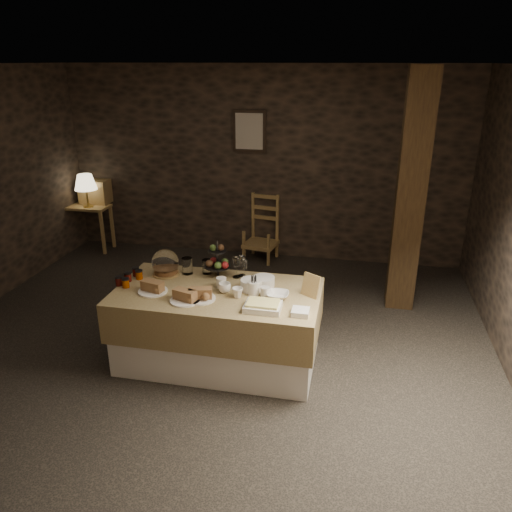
% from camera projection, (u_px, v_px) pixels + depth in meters
% --- Properties ---
extents(ground_plane, '(5.50, 5.00, 0.01)m').
position_uv_depth(ground_plane, '(212.00, 342.00, 5.00)').
color(ground_plane, black).
rests_on(ground_plane, ground).
extents(room_shell, '(5.52, 5.02, 2.60)m').
position_uv_depth(room_shell, '(206.00, 189.00, 4.43)').
color(room_shell, black).
rests_on(room_shell, ground).
extents(buffet_table, '(1.83, 0.97, 0.72)m').
position_uv_depth(buffet_table, '(218.00, 321.00, 4.55)').
color(buffet_table, white).
rests_on(buffet_table, ground_plane).
extents(console_table, '(0.62, 0.36, 0.67)m').
position_uv_depth(console_table, '(88.00, 214.00, 7.26)').
color(console_table, olive).
rests_on(console_table, ground_plane).
extents(table_lamp, '(0.31, 0.31, 0.47)m').
position_uv_depth(table_lamp, '(85.00, 183.00, 7.03)').
color(table_lamp, '#B19242').
rests_on(table_lamp, console_table).
extents(wine_rack, '(0.42, 0.26, 0.34)m').
position_uv_depth(wine_rack, '(95.00, 191.00, 7.30)').
color(wine_rack, olive).
rests_on(wine_rack, console_table).
extents(chair, '(0.49, 0.47, 0.71)m').
position_uv_depth(chair, '(262.00, 231.00, 6.98)').
color(chair, olive).
rests_on(chair, ground_plane).
extents(timber_column, '(0.30, 0.30, 2.60)m').
position_uv_depth(timber_column, '(410.00, 194.00, 5.32)').
color(timber_column, black).
rests_on(timber_column, ground_plane).
extents(framed_picture, '(0.45, 0.04, 0.55)m').
position_uv_depth(framed_picture, '(249.00, 131.00, 6.64)').
color(framed_picture, black).
rests_on(framed_picture, room_shell).
extents(plate_stack_a, '(0.19, 0.19, 0.10)m').
position_uv_depth(plate_stack_a, '(251.00, 285.00, 4.43)').
color(plate_stack_a, white).
rests_on(plate_stack_a, buffet_table).
extents(plate_stack_b, '(0.20, 0.20, 0.08)m').
position_uv_depth(plate_stack_b, '(264.00, 281.00, 4.52)').
color(plate_stack_b, white).
rests_on(plate_stack_b, buffet_table).
extents(cutlery_holder, '(0.10, 0.10, 0.12)m').
position_uv_depth(cutlery_holder, '(254.00, 288.00, 4.34)').
color(cutlery_holder, white).
rests_on(cutlery_holder, buffet_table).
extents(cup_a, '(0.14, 0.14, 0.09)m').
position_uv_depth(cup_a, '(225.00, 288.00, 4.39)').
color(cup_a, white).
rests_on(cup_a, buffet_table).
extents(cup_b, '(0.12, 0.12, 0.09)m').
position_uv_depth(cup_b, '(237.00, 293.00, 4.30)').
color(cup_b, white).
rests_on(cup_b, buffet_table).
extents(mug_c, '(0.09, 0.09, 0.09)m').
position_uv_depth(mug_c, '(221.00, 283.00, 4.48)').
color(mug_c, white).
rests_on(mug_c, buffet_table).
extents(mug_d, '(0.08, 0.08, 0.09)m').
position_uv_depth(mug_d, '(265.00, 292.00, 4.31)').
color(mug_d, white).
rests_on(mug_d, buffet_table).
extents(bowl, '(0.19, 0.19, 0.05)m').
position_uv_depth(bowl, '(278.00, 295.00, 4.30)').
color(bowl, white).
rests_on(bowl, buffet_table).
extents(cake_dome, '(0.26, 0.26, 0.26)m').
position_uv_depth(cake_dome, '(165.00, 264.00, 4.74)').
color(cake_dome, olive).
rests_on(cake_dome, buffet_table).
extents(fruit_stand, '(0.25, 0.25, 0.35)m').
position_uv_depth(fruit_stand, '(218.00, 262.00, 4.70)').
color(fruit_stand, black).
rests_on(fruit_stand, buffet_table).
extents(bread_platter_left, '(0.26, 0.26, 0.11)m').
position_uv_depth(bread_platter_left, '(153.00, 288.00, 4.39)').
color(bread_platter_left, white).
rests_on(bread_platter_left, buffet_table).
extents(bread_platter_center, '(0.26, 0.26, 0.11)m').
position_uv_depth(bread_platter_center, '(185.00, 297.00, 4.23)').
color(bread_platter_center, white).
rests_on(bread_platter_center, buffet_table).
extents(bread_platter_right, '(0.26, 0.26, 0.11)m').
position_uv_depth(bread_platter_right, '(200.00, 295.00, 4.26)').
color(bread_platter_right, white).
rests_on(bread_platter_right, buffet_table).
extents(jam_jars, '(0.18, 0.32, 0.07)m').
position_uv_depth(jam_jars, '(130.00, 278.00, 4.60)').
color(jam_jars, '#4C0F0A').
rests_on(jam_jars, buffet_table).
extents(tart_dish, '(0.30, 0.22, 0.07)m').
position_uv_depth(tart_dish, '(263.00, 306.00, 4.09)').
color(tart_dish, white).
rests_on(tart_dish, buffet_table).
extents(square_dish, '(0.14, 0.14, 0.04)m').
position_uv_depth(square_dish, '(300.00, 312.00, 4.01)').
color(square_dish, white).
rests_on(square_dish, buffet_table).
extents(menu_frame, '(0.18, 0.15, 0.22)m').
position_uv_depth(menu_frame, '(311.00, 287.00, 4.30)').
color(menu_frame, olive).
rests_on(menu_frame, buffet_table).
extents(storage_jar_a, '(0.10, 0.10, 0.16)m').
position_uv_depth(storage_jar_a, '(187.00, 266.00, 4.76)').
color(storage_jar_a, white).
rests_on(storage_jar_a, buffet_table).
extents(storage_jar_b, '(0.09, 0.09, 0.14)m').
position_uv_depth(storage_jar_b, '(207.00, 267.00, 4.77)').
color(storage_jar_b, white).
rests_on(storage_jar_b, buffet_table).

